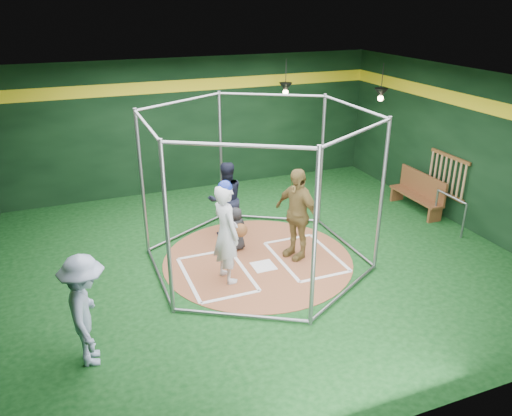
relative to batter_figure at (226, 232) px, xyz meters
name	(u,v)px	position (x,y,z in m)	size (l,w,h in m)	color
room_shell	(258,178)	(0.81, 0.48, 0.77)	(10.10, 9.10, 3.53)	black
clay_disc	(258,260)	(0.81, 0.47, -0.97)	(3.80, 3.80, 0.01)	brown
home_plate	(263,266)	(0.81, 0.17, -0.96)	(0.43, 0.43, 0.01)	white
batter_box_left	(216,274)	(-0.14, 0.22, -0.96)	(1.17, 1.77, 0.01)	white
batter_box_right	(306,256)	(1.76, 0.22, -0.96)	(1.17, 1.77, 0.01)	white
batting_cage	(258,191)	(0.81, 0.47, 0.52)	(4.05, 4.67, 3.00)	gray
bat_rack	(447,175)	(5.73, 0.87, 0.07)	(0.07, 1.25, 0.98)	brown
pendant_lamp_near	(286,87)	(3.01, 4.07, 1.76)	(0.34, 0.34, 0.90)	black
pendant_lamp_far	(381,93)	(4.81, 2.47, 1.76)	(0.34, 0.34, 0.90)	black
batter_figure	(226,232)	(0.00, 0.00, 0.00)	(0.56, 0.76, 1.96)	silver
visitor_leopard	(297,214)	(1.58, 0.34, -0.03)	(1.10, 0.46, 1.87)	#9D8343
catcher_figure	(237,229)	(0.57, 1.03, -0.49)	(0.48, 0.56, 0.92)	black
umpire	(226,199)	(0.61, 1.84, -0.14)	(0.81, 0.63, 1.66)	black
bystander_blue	(86,311)	(-2.54, -1.43, -0.13)	(1.10, 0.63, 1.70)	#91A0BF
dugout_bench	(419,192)	(5.43, 1.39, -0.50)	(0.38, 1.63, 0.95)	brown
steel_railing	(450,207)	(5.36, 0.22, -0.44)	(0.05, 0.95, 0.82)	gray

